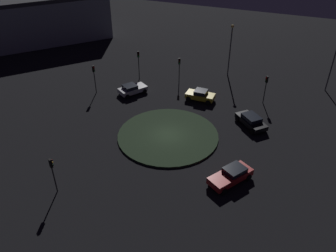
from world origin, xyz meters
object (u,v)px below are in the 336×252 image
object	(u,v)px
traffic_light_west	(179,66)
car_silver	(132,89)
traffic_light_southeast	(52,169)
traffic_light_southwest	(138,60)
car_black	(251,121)
traffic_light_northwest	(266,84)
car_red	(231,175)
car_yellow	(200,95)
store_building	(28,17)
traffic_light_southwest_near	(94,74)
streetlamp_west	(231,45)

from	to	relation	value
traffic_light_west	car_silver	bearing A→B (deg)	-57.67
car_silver	traffic_light_southeast	world-z (taller)	traffic_light_southeast
car_silver	traffic_light_southwest	distance (m)	5.43
car_black	car_silver	distance (m)	17.21
traffic_light_northwest	car_red	bearing A→B (deg)	35.25
car_red	traffic_light_southeast	size ratio (longest dim) A/B	1.25
traffic_light_west	car_yellow	bearing A→B (deg)	35.14
traffic_light_northwest	store_building	size ratio (longest dim) A/B	0.13
traffic_light_southeast	traffic_light_west	bearing A→B (deg)	21.04
car_red	car_silver	size ratio (longest dim) A/B	1.13
car_yellow	traffic_light_northwest	bearing A→B (deg)	17.12
traffic_light_northwest	traffic_light_southwest_near	bearing A→B (deg)	-38.59
traffic_light_southwest	traffic_light_west	world-z (taller)	traffic_light_southwest
streetlamp_west	store_building	size ratio (longest dim) A/B	0.25
traffic_light_northwest	car_black	bearing A→B (deg)	32.32
traffic_light_southeast	traffic_light_west	xyz separation A→B (m)	(-25.55, 2.57, 0.09)
car_red	traffic_light_west	size ratio (longest dim) A/B	1.21
car_yellow	car_red	bearing A→B (deg)	-61.66
car_red	store_building	bearing A→B (deg)	-87.21
traffic_light_west	traffic_light_northwest	xyz separation A→B (m)	(1.25, 12.57, -0.03)
car_red	traffic_light_west	xyz separation A→B (m)	(-18.07, -12.16, 2.08)
traffic_light_southwest	traffic_light_west	xyz separation A→B (m)	(-0.76, 6.20, -0.27)
car_silver	traffic_light_northwest	size ratio (longest dim) A/B	1.08
traffic_light_west	store_building	size ratio (longest dim) A/B	0.13
car_red	traffic_light_northwest	bearing A→B (deg)	-149.26
car_black	traffic_light_southwest	bearing A→B (deg)	-156.42
car_silver	traffic_light_west	distance (m)	7.71
car_yellow	traffic_light_west	bearing A→B (deg)	140.70
car_red	car_yellow	distance (m)	16.28
car_black	traffic_light_northwest	size ratio (longest dim) A/B	1.10
car_silver	traffic_light_northwest	world-z (taller)	traffic_light_northwest
streetlamp_west	car_yellow	bearing A→B (deg)	-9.10
traffic_light_west	car_red	bearing A→B (deg)	18.62
car_silver	traffic_light_west	bearing A→B (deg)	-9.16
car_yellow	traffic_light_west	xyz separation A→B (m)	(-3.71, -4.49, 2.06)
car_black	car_yellow	bearing A→B (deg)	-162.72
streetlamp_west	traffic_light_southwest	bearing A→B (deg)	-62.03
car_silver	streetlamp_west	bearing A→B (deg)	-11.30
traffic_light_northwest	traffic_light_southeast	bearing A→B (deg)	4.74
traffic_light_northwest	store_building	xyz separation A→B (m)	(-9.29, -46.80, 1.40)
traffic_light_northwest	car_yellow	bearing A→B (deg)	-36.45
car_yellow	traffic_light_southwest_near	xyz separation A→B (m)	(3.45, -14.36, 2.14)
traffic_light_southwest	traffic_light_west	bearing A→B (deg)	58.83
store_building	car_silver	bearing A→B (deg)	105.51
car_red	traffic_light_southeast	world-z (taller)	traffic_light_southeast
car_black	store_building	distance (m)	48.98
traffic_light_northwest	car_silver	bearing A→B (deg)	-39.81
traffic_light_southeast	traffic_light_west	distance (m)	25.68
car_yellow	streetlamp_west	distance (m)	10.41
traffic_light_west	streetlamp_west	distance (m)	8.55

